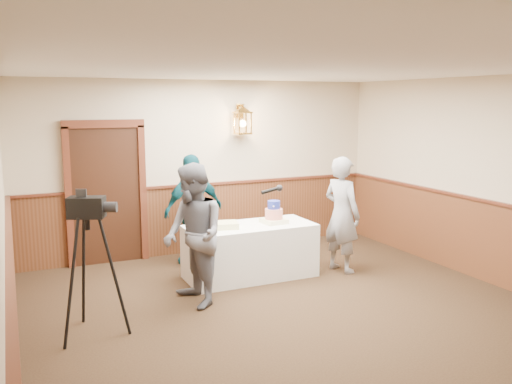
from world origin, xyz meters
The scene contains 10 objects.
ground centered at (0.00, 0.00, 0.00)m, with size 7.00×7.00×0.00m, color black.
room_shell centered at (-0.05, 0.45, 1.52)m, with size 6.02×7.02×2.81m.
display_table centered at (0.10, 1.90, 0.38)m, with size 1.80×0.80×0.75m, color white.
tiered_cake centered at (0.46, 1.88, 0.88)m, with size 0.34×0.34×0.32m.
sheet_cake_yellow centered at (-0.31, 1.89, 0.79)m, with size 0.39×0.30×0.08m, color #EBF190.
sheet_cake_green centered at (-0.62, 2.01, 0.78)m, with size 0.26×0.21×0.06m, color #C0EDA7.
interviewer centered at (-0.96, 1.21, 0.87)m, with size 1.54×0.90×1.74m.
baker centered at (1.41, 1.59, 0.84)m, with size 0.62×0.40×1.69m, color gray.
assistant_p centered at (-0.42, 2.83, 0.84)m, with size 0.99×0.41×1.68m, color #0B3F4B.
tv_camera_rig centered at (-2.22, 0.83, 0.67)m, with size 0.58×0.55×1.49m.
Camera 1 is at (-2.91, -4.84, 2.46)m, focal length 38.00 mm.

